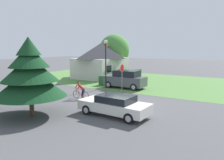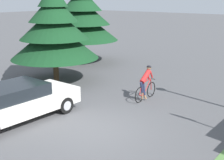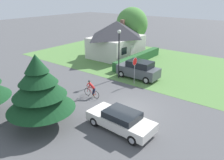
{
  "view_description": "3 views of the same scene",
  "coord_description": "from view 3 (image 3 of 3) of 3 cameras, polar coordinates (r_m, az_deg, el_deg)",
  "views": [
    {
      "loc": [
        -14.45,
        -8.14,
        4.36
      ],
      "look_at": [
        0.21,
        0.95,
        1.79
      ],
      "focal_mm": 35.0,
      "sensor_mm": 36.0,
      "label": 1
    },
    {
      "loc": [
        6.53,
        -7.38,
        4.42
      ],
      "look_at": [
        -0.21,
        1.32,
        1.43
      ],
      "focal_mm": 50.0,
      "sensor_mm": 36.0,
      "label": 2
    },
    {
      "loc": [
        -12.97,
        -8.22,
        8.47
      ],
      "look_at": [
        0.23,
        1.95,
        1.87
      ],
      "focal_mm": 35.0,
      "sensor_mm": 36.0,
      "label": 3
    }
  ],
  "objects": [
    {
      "name": "ground_plane",
      "position": [
        17.54,
        4.64,
        -7.35
      ],
      "size": [
        140.0,
        140.0,
        0.0
      ],
      "primitive_type": "plane",
      "color": "#515154"
    },
    {
      "name": "stop_sign",
      "position": [
        21.44,
        5.95,
        3.83
      ],
      "size": [
        0.78,
        0.07,
        2.74
      ],
      "rotation": [
        0.0,
        0.0,
        3.16
      ],
      "color": "gray",
      "rests_on": "ground"
    },
    {
      "name": "cottage_house",
      "position": [
        31.51,
        1.19,
        10.85
      ],
      "size": [
        8.04,
        5.93,
        4.98
      ],
      "rotation": [
        0.0,
        0.0,
        0.01
      ],
      "color": "beige",
      "rests_on": "ground"
    },
    {
      "name": "parked_suv_right",
      "position": [
        23.38,
        6.93,
        2.68
      ],
      "size": [
        2.02,
        4.49,
        1.93
      ],
      "rotation": [
        0.0,
        0.0,
        1.57
      ],
      "color": "#4C5156",
      "rests_on": "ground"
    },
    {
      "name": "cyclist",
      "position": [
        19.12,
        -5.34,
        -2.39
      ],
      "size": [
        0.44,
        1.7,
        1.51
      ],
      "rotation": [
        0.0,
        0.0,
        1.59
      ],
      "color": "black",
      "rests_on": "ground"
    },
    {
      "name": "hedge_row",
      "position": [
        29.03,
        6.86,
        5.64
      ],
      "size": [
        10.09,
        0.9,
        1.11
      ],
      "primitive_type": "cube",
      "color": "#285B2D",
      "rests_on": "ground"
    },
    {
      "name": "sedan_left_lane",
      "position": [
        14.68,
        2.29,
        -10.36
      ],
      "size": [
        2.06,
        4.71,
        1.36
      ],
      "rotation": [
        0.0,
        0.0,
        1.54
      ],
      "color": "silver",
      "rests_on": "ground"
    },
    {
      "name": "grass_verge_right",
      "position": [
        29.08,
        11.09,
        4.28
      ],
      "size": [
        16.0,
        36.0,
        0.01
      ],
      "primitive_type": "cube",
      "color": "#568442",
      "rests_on": "ground"
    },
    {
      "name": "conifer_tall_near",
      "position": [
        14.95,
        -18.47,
        -2.14
      ],
      "size": [
        4.51,
        4.51,
        5.04
      ],
      "color": "#4C3823",
      "rests_on": "ground"
    },
    {
      "name": "street_lamp",
      "position": [
        22.51,
        1.84,
        9.18
      ],
      "size": [
        0.39,
        0.39,
        5.24
      ],
      "color": "black",
      "rests_on": "ground"
    },
    {
      "name": "deciduous_tree_right",
      "position": [
        36.01,
        5.2,
        14.32
      ],
      "size": [
        4.99,
        4.99,
        6.57
      ],
      "color": "#4C3823",
      "rests_on": "ground"
    }
  ]
}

